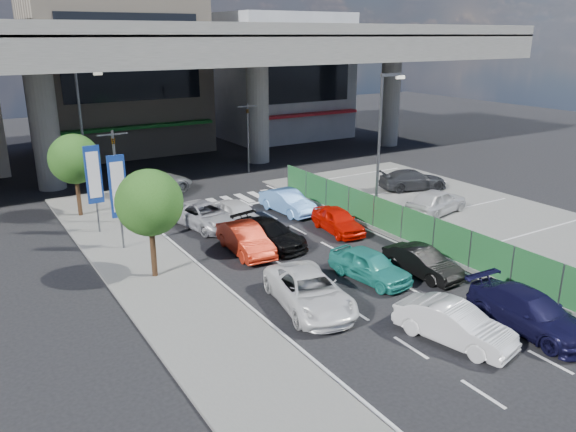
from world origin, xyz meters
TOP-DOWN VIEW (x-y plane):
  - ground at (0.00, 0.00)m, footprint 120.00×120.00m
  - parking_lot at (11.00, 2.00)m, footprint 12.00×28.00m
  - sidewalk_left at (-7.00, 4.00)m, footprint 4.00×30.00m
  - fence_run at (5.30, 1.00)m, footprint 0.16×22.00m
  - expressway at (0.00, 22.00)m, footprint 64.00×14.00m
  - building_center at (0.00, 32.97)m, footprint 14.00×10.90m
  - building_east at (16.00, 31.97)m, footprint 12.00×10.90m
  - traffic_light_left at (-6.20, 12.00)m, footprint 1.60×1.24m
  - traffic_light_right at (5.50, 19.00)m, footprint 1.60×1.24m
  - street_lamp_right at (7.17, 6.00)m, footprint 1.65×0.22m
  - street_lamp_left at (-6.33, 18.00)m, footprint 1.65×0.22m
  - signboard_near at (-7.20, 7.99)m, footprint 0.80×0.14m
  - signboard_far at (-7.60, 10.99)m, footprint 0.80×0.14m
  - tree_near at (-7.00, 4.00)m, footprint 2.80×2.80m
  - tree_far at (-7.80, 14.50)m, footprint 2.80×2.80m
  - hatch_white_back_mid at (-0.10, -6.45)m, footprint 2.37×4.33m
  - minivan_navy_back at (2.82, -7.27)m, footprint 2.13×4.83m
  - sedan_white_mid_left at (-2.87, -1.77)m, footprint 3.16×5.30m
  - taxi_teal_mid at (0.74, -0.99)m, footprint 2.05×4.09m
  - hatch_black_mid_right at (2.98, -1.81)m, footprint 1.53×3.80m
  - taxi_orange_left at (-2.31, 4.56)m, footprint 1.75×4.28m
  - sedan_black_mid at (-0.86, 4.77)m, footprint 2.62×4.69m
  - taxi_orange_right at (3.25, 4.65)m, footprint 1.95×3.94m
  - wagon_silver_front_left at (-2.40, 9.07)m, footprint 3.09×5.11m
  - sedan_white_front_mid at (-0.81, 8.30)m, footprint 1.81×4.12m
  - kei_truck_front_right at (2.75, 8.91)m, footprint 1.77×4.18m
  - crossing_wagon_silver at (-2.53, 17.10)m, footprint 5.50×3.22m
  - parked_sedan_white at (9.88, 4.06)m, footprint 4.64×2.61m
  - parked_sedan_dgrey at (12.54, 8.77)m, footprint 4.91×3.19m
  - traffic_cone at (5.91, 2.95)m, footprint 0.43×0.43m

SIDE VIEW (x-z plane):
  - ground at x=0.00m, z-range 0.00..0.00m
  - parking_lot at x=11.00m, z-range 0.00..0.06m
  - sidewalk_left at x=-7.00m, z-range 0.00..0.12m
  - traffic_cone at x=5.91m, z-range 0.06..0.74m
  - hatch_black_mid_right at x=2.98m, z-range 0.00..1.23m
  - sedan_black_mid at x=-0.86m, z-range 0.00..1.28m
  - taxi_orange_right at x=3.25m, z-range 0.00..1.29m
  - wagon_silver_front_left at x=-2.40m, z-range 0.00..1.33m
  - taxi_teal_mid at x=0.74m, z-range 0.00..1.34m
  - kei_truck_front_right at x=2.75m, z-range 0.00..1.34m
  - hatch_white_back_mid at x=-0.10m, z-range 0.00..1.35m
  - minivan_navy_back at x=2.82m, z-range 0.00..1.38m
  - sedan_white_mid_left at x=-2.87m, z-range 0.00..1.38m
  - taxi_orange_left at x=-2.31m, z-range 0.00..1.38m
  - sedan_white_front_mid at x=-0.81m, z-range 0.00..1.38m
  - crossing_wagon_silver at x=-2.53m, z-range 0.00..1.44m
  - parked_sedan_dgrey at x=12.54m, z-range 0.06..1.38m
  - parked_sedan_white at x=9.88m, z-range 0.06..1.55m
  - fence_run at x=5.30m, z-range 0.00..1.80m
  - signboard_near at x=-7.20m, z-range 0.71..5.41m
  - signboard_far at x=-7.60m, z-range 0.71..5.41m
  - tree_near at x=-7.00m, z-range 0.99..5.79m
  - tree_far at x=-7.80m, z-range 0.99..5.79m
  - traffic_light_left at x=-6.20m, z-range 1.34..6.54m
  - traffic_light_right at x=5.50m, z-range 1.34..6.54m
  - street_lamp_right at x=7.17m, z-range 0.77..8.77m
  - street_lamp_left at x=-6.33m, z-range 0.77..8.77m
  - building_east at x=16.00m, z-range -0.01..11.99m
  - building_center at x=0.00m, z-range -0.01..14.99m
  - expressway at x=0.00m, z-range 3.39..14.14m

